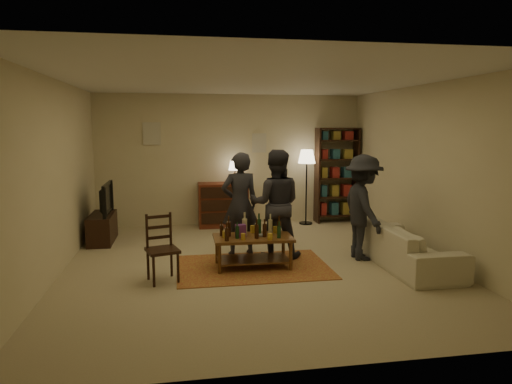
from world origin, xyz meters
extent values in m
plane|color=#C6B793|center=(0.00, 0.00, 0.00)|extent=(6.00, 6.00, 0.00)
plane|color=beige|center=(0.00, 3.00, 1.35)|extent=(5.50, 0.00, 5.50)
plane|color=beige|center=(-2.75, 0.00, 1.35)|extent=(0.00, 6.00, 6.00)
plane|color=beige|center=(2.75, 0.00, 1.35)|extent=(0.00, 6.00, 6.00)
plane|color=beige|center=(0.00, -3.00, 1.35)|extent=(5.50, 0.00, 5.50)
plane|color=white|center=(0.00, 0.00, 2.70)|extent=(6.00, 6.00, 0.00)
cube|color=beige|center=(-1.60, 2.98, 1.90)|extent=(0.35, 0.03, 0.45)
cube|color=beige|center=(0.60, 2.98, 1.70)|extent=(0.30, 0.03, 0.40)
cube|color=maroon|center=(-0.04, -0.12, 0.01)|extent=(2.20, 1.50, 0.01)
cube|color=brown|center=(-0.04, -0.12, 0.44)|extent=(1.14, 0.63, 0.04)
cube|color=brown|center=(-0.04, -0.12, 0.12)|extent=(1.04, 0.53, 0.02)
cylinder|color=brown|center=(-0.55, -0.36, 0.21)|extent=(0.05, 0.05, 0.42)
cylinder|color=brown|center=(0.46, -0.38, 0.21)|extent=(0.05, 0.05, 0.42)
cylinder|color=brown|center=(-0.55, 0.13, 0.21)|extent=(0.05, 0.05, 0.42)
cylinder|color=brown|center=(0.47, 0.12, 0.21)|extent=(0.05, 0.05, 0.42)
cylinder|color=gold|center=(-0.45, -0.13, 0.51)|extent=(0.07, 0.07, 0.10)
cylinder|color=gold|center=(-0.21, -0.29, 0.51)|extent=(0.07, 0.07, 0.09)
cylinder|color=gold|center=(-0.01, 0.10, 0.52)|extent=(0.07, 0.07, 0.11)
cylinder|color=gold|center=(0.16, -0.35, 0.51)|extent=(0.07, 0.07, 0.09)
cylinder|color=gold|center=(0.32, 0.04, 0.51)|extent=(0.07, 0.07, 0.10)
cube|color=#7C3696|center=(-0.22, -0.10, 0.55)|extent=(0.16, 0.13, 0.18)
cylinder|color=gray|center=(0.08, -0.14, 0.48)|extent=(0.12, 0.12, 0.03)
cube|color=black|center=(-1.32, -0.52, 0.42)|extent=(0.49, 0.49, 0.04)
cylinder|color=black|center=(-1.43, -0.72, 0.21)|extent=(0.04, 0.04, 0.41)
cylinder|color=black|center=(-1.12, -0.63, 0.21)|extent=(0.04, 0.04, 0.41)
cylinder|color=black|center=(-1.52, -0.42, 0.21)|extent=(0.04, 0.04, 0.41)
cylinder|color=black|center=(-1.21, -0.33, 0.21)|extent=(0.04, 0.04, 0.41)
cube|color=black|center=(-1.37, -0.37, 0.68)|extent=(0.32, 0.12, 0.47)
cube|color=black|center=(-2.45, 1.80, 0.25)|extent=(0.40, 1.00, 0.50)
imported|color=black|center=(-2.43, 1.80, 0.78)|extent=(0.13, 0.97, 0.56)
cube|color=maroon|center=(-0.20, 2.72, 0.45)|extent=(1.00, 0.48, 0.90)
cube|color=black|center=(-0.20, 2.47, 0.22)|extent=(0.92, 0.02, 0.22)
cube|color=black|center=(-0.20, 2.47, 0.48)|extent=(0.92, 0.02, 0.22)
cube|color=black|center=(-0.20, 2.47, 0.74)|extent=(0.92, 0.02, 0.22)
cylinder|color=black|center=(0.05, 2.72, 0.92)|extent=(0.12, 0.12, 0.04)
cylinder|color=black|center=(0.05, 2.72, 1.05)|extent=(0.02, 0.02, 0.22)
cone|color=#FFE5B2|center=(0.05, 2.72, 1.26)|extent=(0.26, 0.26, 0.20)
cube|color=black|center=(1.82, 2.78, 1.00)|extent=(0.04, 0.34, 2.00)
cube|color=black|center=(2.68, 2.78, 1.00)|extent=(0.04, 0.34, 2.00)
cube|color=black|center=(2.25, 2.78, 0.15)|extent=(0.90, 0.34, 0.03)
cube|color=black|center=(2.25, 2.78, 0.55)|extent=(0.90, 0.34, 0.03)
cube|color=black|center=(2.25, 2.78, 0.95)|extent=(0.90, 0.34, 0.03)
cube|color=black|center=(2.25, 2.78, 1.35)|extent=(0.90, 0.34, 0.03)
cube|color=black|center=(2.25, 2.78, 1.75)|extent=(0.90, 0.34, 0.03)
cube|color=black|center=(2.25, 2.78, 2.00)|extent=(0.90, 0.34, 0.03)
cube|color=maroon|center=(1.95, 2.78, 0.29)|extent=(0.12, 0.22, 0.26)
cube|color=#24576D|center=(2.20, 2.78, 0.29)|extent=(0.15, 0.22, 0.26)
cube|color=olive|center=(2.47, 2.78, 0.29)|extent=(0.18, 0.22, 0.26)
cube|color=#24576D|center=(1.95, 2.78, 0.69)|extent=(0.12, 0.22, 0.24)
cube|color=olive|center=(2.20, 2.78, 0.69)|extent=(0.15, 0.22, 0.24)
cube|color=maroon|center=(2.47, 2.78, 0.69)|extent=(0.18, 0.22, 0.24)
cube|color=olive|center=(1.95, 2.78, 1.07)|extent=(0.12, 0.22, 0.22)
cube|color=maroon|center=(2.20, 2.78, 1.07)|extent=(0.15, 0.22, 0.22)
cube|color=#24576D|center=(2.47, 2.78, 1.07)|extent=(0.18, 0.22, 0.22)
cube|color=maroon|center=(1.95, 2.78, 1.47)|extent=(0.12, 0.22, 0.20)
cube|color=#24576D|center=(2.20, 2.78, 1.47)|extent=(0.15, 0.22, 0.20)
cube|color=olive|center=(2.47, 2.78, 1.47)|extent=(0.18, 0.22, 0.20)
cube|color=#24576D|center=(1.95, 2.78, 1.85)|extent=(0.12, 0.22, 0.18)
cube|color=olive|center=(2.20, 2.78, 1.85)|extent=(0.15, 0.22, 0.18)
cube|color=maroon|center=(2.47, 2.78, 1.85)|extent=(0.18, 0.22, 0.18)
cylinder|color=black|center=(1.54, 2.65, 0.01)|extent=(0.28, 0.28, 0.03)
cylinder|color=black|center=(1.54, 2.65, 0.69)|extent=(0.03, 0.03, 1.38)
cone|color=#FFE5B2|center=(1.54, 2.65, 1.43)|extent=(0.36, 0.36, 0.28)
imported|color=beige|center=(2.20, -0.40, 0.30)|extent=(0.81, 2.08, 0.61)
imported|color=#27272F|center=(-0.14, 0.58, 0.82)|extent=(0.65, 0.47, 1.65)
imported|color=#2B2A32|center=(0.39, 0.37, 0.85)|extent=(0.95, 0.81, 1.69)
imported|color=#212228|center=(1.70, 0.03, 0.81)|extent=(0.60, 1.05, 1.62)
camera|label=1|loc=(-1.09, -6.49, 2.05)|focal=32.00mm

